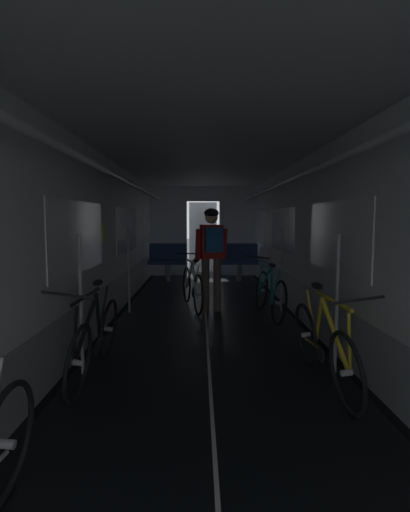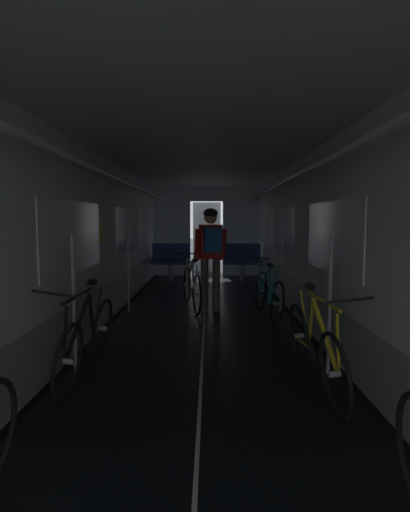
{
  "view_description": "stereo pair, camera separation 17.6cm",
  "coord_description": "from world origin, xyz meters",
  "px_view_note": "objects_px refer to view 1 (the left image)",
  "views": [
    {
      "loc": [
        -0.1,
        -1.68,
        1.54
      ],
      "look_at": [
        0.0,
        5.28,
        0.89
      ],
      "focal_mm": 27.23,
      "sensor_mm": 36.0,
      "label": 1
    },
    {
      "loc": [
        0.08,
        -1.68,
        1.54
      ],
      "look_at": [
        0.0,
        5.28,
        0.89
      ],
      "focal_mm": 27.23,
      "sensor_mm": 36.0,
      "label": 2
    }
  ],
  "objects_px": {
    "bicycle_black": "(95,339)",
    "bicycle_yellow": "(324,346)",
    "bench_seat_far_right": "(239,258)",
    "person_cyclist_aisle": "(212,248)",
    "bench_seat_far_left": "(168,258)",
    "bicycle_white_in_aisle": "(192,287)",
    "bicycle_teal": "(269,293)"
  },
  "relations": [
    {
      "from": "bicycle_black",
      "to": "bicycle_yellow",
      "type": "bearing_deg",
      "value": -6.51
    },
    {
      "from": "bench_seat_far_right",
      "to": "bicycle_black",
      "type": "bearing_deg",
      "value": -108.51
    },
    {
      "from": "bicycle_black",
      "to": "bicycle_yellow",
      "type": "xyz_separation_m",
      "value": [
        2.17,
        -0.25,
        0.0
      ]
    },
    {
      "from": "bicycle_teal",
      "to": "bicycle_white_in_aisle",
      "type": "relative_size",
      "value": 1.02
    },
    {
      "from": "bench_seat_far_right",
      "to": "bicycle_teal",
      "type": "distance_m",
      "value": 3.71
    },
    {
      "from": "bench_seat_far_left",
      "to": "bicycle_white_in_aisle",
      "type": "xyz_separation_m",
      "value": [
        0.67,
        -3.1,
        -0.18
      ]
    },
    {
      "from": "bicycle_teal",
      "to": "person_cyclist_aisle",
      "type": "distance_m",
      "value": 1.19
    },
    {
      "from": "bench_seat_far_right",
      "to": "bicycle_white_in_aisle",
      "type": "distance_m",
      "value": 3.31
    },
    {
      "from": "bench_seat_far_right",
      "to": "bicycle_yellow",
      "type": "xyz_separation_m",
      "value": [
        0.15,
        -6.29,
        -0.19
      ]
    },
    {
      "from": "bicycle_black",
      "to": "bicycle_yellow",
      "type": "height_order",
      "value": "bicycle_black"
    },
    {
      "from": "bench_seat_far_left",
      "to": "bicycle_black",
      "type": "distance_m",
      "value": 6.05
    },
    {
      "from": "bicycle_black",
      "to": "bicycle_teal",
      "type": "xyz_separation_m",
      "value": [
        2.13,
        2.34,
        -0.0
      ]
    },
    {
      "from": "bicycle_black",
      "to": "person_cyclist_aisle",
      "type": "xyz_separation_m",
      "value": [
        1.23,
        2.67,
        0.69
      ]
    },
    {
      "from": "bicycle_teal",
      "to": "bicycle_yellow",
      "type": "height_order",
      "value": "bicycle_teal"
    },
    {
      "from": "bench_seat_far_left",
      "to": "bicycle_teal",
      "type": "xyz_separation_m",
      "value": [
        1.91,
        -3.7,
        -0.19
      ]
    },
    {
      "from": "bench_seat_far_left",
      "to": "bench_seat_far_right",
      "type": "height_order",
      "value": "same"
    },
    {
      "from": "bicycle_black",
      "to": "person_cyclist_aisle",
      "type": "distance_m",
      "value": 3.02
    },
    {
      "from": "bicycle_yellow",
      "to": "person_cyclist_aisle",
      "type": "relative_size",
      "value": 0.98
    },
    {
      "from": "bench_seat_far_right",
      "to": "person_cyclist_aisle",
      "type": "distance_m",
      "value": 3.49
    },
    {
      "from": "bicycle_black",
      "to": "bicycle_yellow",
      "type": "relative_size",
      "value": 1.0
    },
    {
      "from": "bicycle_black",
      "to": "bicycle_white_in_aisle",
      "type": "xyz_separation_m",
      "value": [
        0.9,
        2.94,
        0.0
      ]
    },
    {
      "from": "bench_seat_far_right",
      "to": "person_cyclist_aisle",
      "type": "bearing_deg",
      "value": -103.29
    },
    {
      "from": "bench_seat_far_right",
      "to": "bicycle_white_in_aisle",
      "type": "xyz_separation_m",
      "value": [
        -1.13,
        -3.1,
        -0.18
      ]
    },
    {
      "from": "bench_seat_far_right",
      "to": "bicycle_teal",
      "type": "height_order",
      "value": "same"
    },
    {
      "from": "bench_seat_far_right",
      "to": "person_cyclist_aisle",
      "type": "xyz_separation_m",
      "value": [
        -0.79,
        -3.37,
        0.5
      ]
    },
    {
      "from": "bench_seat_far_left",
      "to": "bicycle_black",
      "type": "relative_size",
      "value": 0.58
    },
    {
      "from": "bicycle_yellow",
      "to": "bench_seat_far_right",
      "type": "bearing_deg",
      "value": 91.37
    },
    {
      "from": "bench_seat_far_left",
      "to": "bicycle_yellow",
      "type": "distance_m",
      "value": 6.59
    },
    {
      "from": "bicycle_black",
      "to": "bicycle_teal",
      "type": "distance_m",
      "value": 3.16
    },
    {
      "from": "bench_seat_far_right",
      "to": "person_cyclist_aisle",
      "type": "relative_size",
      "value": 0.57
    },
    {
      "from": "bicycle_teal",
      "to": "bicycle_white_in_aisle",
      "type": "height_order",
      "value": "bicycle_teal"
    },
    {
      "from": "bench_seat_far_right",
      "to": "bicycle_black",
      "type": "relative_size",
      "value": 0.58
    }
  ]
}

